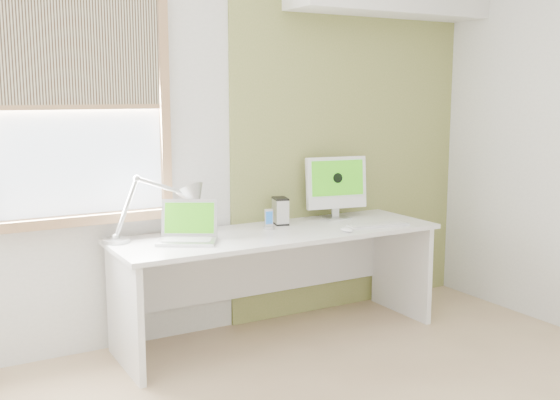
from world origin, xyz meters
TOP-DOWN VIEW (x-y plane):
  - room at (0.00, 0.00)m, footprint 4.04×3.54m
  - accent_wall at (1.00, 1.74)m, footprint 2.00×0.02m
  - window at (-1.00, 1.71)m, footprint 1.20×0.14m
  - desk at (0.18, 1.44)m, footprint 2.20×0.70m
  - desk_lamp at (-0.45, 1.54)m, footprint 0.71×0.29m
  - laptop at (-0.45, 1.41)m, footprint 0.44×0.42m
  - phone_dock at (0.15, 1.47)m, footprint 0.08×0.08m
  - external_drive at (0.31, 1.59)m, footprint 0.12×0.16m
  - imac at (0.77, 1.58)m, footprint 0.46×0.18m
  - keyboard at (0.85, 1.19)m, footprint 0.44×0.19m
  - mouse at (0.56, 1.14)m, footprint 0.08×0.12m

SIDE VIEW (x-z plane):
  - desk at x=0.18m, z-range 0.17..0.90m
  - keyboard at x=0.85m, z-range 0.73..0.75m
  - mouse at x=0.56m, z-range 0.73..0.76m
  - phone_dock at x=0.15m, z-range 0.70..0.84m
  - laptop at x=-0.45m, z-range 0.67..0.91m
  - external_drive at x=0.31m, z-range 0.73..0.92m
  - desk_lamp at x=-0.45m, z-range 0.74..1.15m
  - imac at x=0.77m, z-range 0.76..1.21m
  - room at x=0.00m, z-range -0.02..2.62m
  - accent_wall at x=1.00m, z-range 0.00..2.60m
  - window at x=-1.00m, z-range 0.83..2.25m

